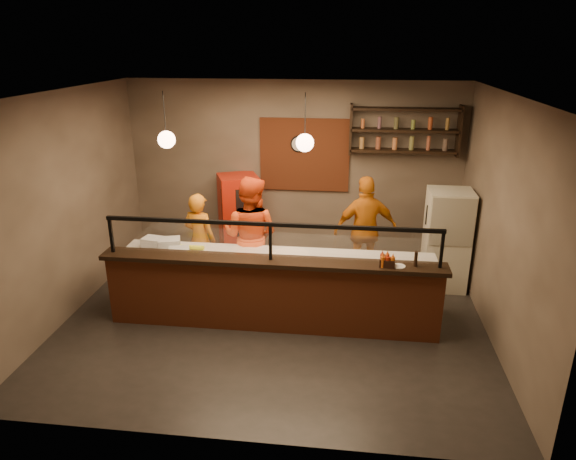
# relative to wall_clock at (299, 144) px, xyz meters

# --- Properties ---
(floor) EXTENTS (6.00, 6.00, 0.00)m
(floor) POSITION_rel_wall_clock_xyz_m (-0.10, -2.46, -2.10)
(floor) COLOR black
(floor) RESTS_ON ground
(ceiling) EXTENTS (6.00, 6.00, 0.00)m
(ceiling) POSITION_rel_wall_clock_xyz_m (-0.10, -2.46, 1.10)
(ceiling) COLOR #3C322E
(ceiling) RESTS_ON wall_back
(wall_back) EXTENTS (6.00, 0.00, 6.00)m
(wall_back) POSITION_rel_wall_clock_xyz_m (-0.10, 0.04, -0.50)
(wall_back) COLOR #766656
(wall_back) RESTS_ON floor
(wall_left) EXTENTS (0.00, 5.00, 5.00)m
(wall_left) POSITION_rel_wall_clock_xyz_m (-3.10, -2.46, -0.50)
(wall_left) COLOR #766656
(wall_left) RESTS_ON floor
(wall_right) EXTENTS (0.00, 5.00, 5.00)m
(wall_right) POSITION_rel_wall_clock_xyz_m (2.90, -2.46, -0.50)
(wall_right) COLOR #766656
(wall_right) RESTS_ON floor
(wall_front) EXTENTS (6.00, 0.00, 6.00)m
(wall_front) POSITION_rel_wall_clock_xyz_m (-0.10, -4.96, -0.50)
(wall_front) COLOR #766656
(wall_front) RESTS_ON floor
(brick_patch) EXTENTS (1.60, 0.04, 1.30)m
(brick_patch) POSITION_rel_wall_clock_xyz_m (0.10, 0.01, -0.20)
(brick_patch) COLOR brown
(brick_patch) RESTS_ON wall_back
(service_counter) EXTENTS (4.60, 0.25, 1.00)m
(service_counter) POSITION_rel_wall_clock_xyz_m (-0.10, -2.76, -1.60)
(service_counter) COLOR brown
(service_counter) RESTS_ON floor
(counter_ledge) EXTENTS (4.70, 0.37, 0.06)m
(counter_ledge) POSITION_rel_wall_clock_xyz_m (-0.10, -2.76, -1.07)
(counter_ledge) COLOR black
(counter_ledge) RESTS_ON service_counter
(worktop_cabinet) EXTENTS (4.60, 0.75, 0.85)m
(worktop_cabinet) POSITION_rel_wall_clock_xyz_m (-0.10, -2.26, -1.68)
(worktop_cabinet) COLOR gray
(worktop_cabinet) RESTS_ON floor
(worktop) EXTENTS (4.60, 0.75, 0.05)m
(worktop) POSITION_rel_wall_clock_xyz_m (-0.10, -2.26, -1.23)
(worktop) COLOR beige
(worktop) RESTS_ON worktop_cabinet
(sneeze_guard) EXTENTS (4.50, 0.05, 0.52)m
(sneeze_guard) POSITION_rel_wall_clock_xyz_m (-0.10, -2.76, -0.73)
(sneeze_guard) COLOR white
(sneeze_guard) RESTS_ON counter_ledge
(wall_shelving) EXTENTS (1.84, 0.28, 0.85)m
(wall_shelving) POSITION_rel_wall_clock_xyz_m (1.80, -0.14, 0.30)
(wall_shelving) COLOR black
(wall_shelving) RESTS_ON wall_back
(wall_clock) EXTENTS (0.30, 0.04, 0.30)m
(wall_clock) POSITION_rel_wall_clock_xyz_m (0.00, 0.00, 0.00)
(wall_clock) COLOR black
(wall_clock) RESTS_ON wall_back
(pendant_left) EXTENTS (0.24, 0.24, 0.77)m
(pendant_left) POSITION_rel_wall_clock_xyz_m (-1.60, -2.26, 0.45)
(pendant_left) COLOR black
(pendant_left) RESTS_ON ceiling
(pendant_right) EXTENTS (0.24, 0.24, 0.77)m
(pendant_right) POSITION_rel_wall_clock_xyz_m (0.30, -2.26, 0.45)
(pendant_right) COLOR black
(pendant_right) RESTS_ON ceiling
(cook_left) EXTENTS (0.65, 0.52, 1.56)m
(cook_left) POSITION_rel_wall_clock_xyz_m (-1.46, -1.49, -1.32)
(cook_left) COLOR orange
(cook_left) RESTS_ON floor
(cook_mid) EXTENTS (1.07, 0.91, 1.91)m
(cook_mid) POSITION_rel_wall_clock_xyz_m (-0.59, -1.65, -1.15)
(cook_mid) COLOR #EB4916
(cook_mid) RESTS_ON floor
(cook_right) EXTENTS (1.13, 0.68, 1.80)m
(cook_right) POSITION_rel_wall_clock_xyz_m (1.21, -1.01, -1.20)
(cook_right) COLOR orange
(cook_right) RESTS_ON floor
(fridge) EXTENTS (0.69, 0.64, 1.63)m
(fridge) POSITION_rel_wall_clock_xyz_m (2.50, -1.10, -1.28)
(fridge) COLOR beige
(fridge) RESTS_ON floor
(red_cooler) EXTENTS (0.86, 0.83, 1.57)m
(red_cooler) POSITION_rel_wall_clock_xyz_m (-1.06, -0.31, -1.31)
(red_cooler) COLOR #AF1C0B
(red_cooler) RESTS_ON floor
(pizza_dough) EXTENTS (0.69, 0.69, 0.01)m
(pizza_dough) POSITION_rel_wall_clock_xyz_m (0.11, -2.20, -1.19)
(pizza_dough) COLOR silver
(pizza_dough) RESTS_ON worktop
(prep_tub_a) EXTENTS (0.38, 0.33, 0.16)m
(prep_tub_a) POSITION_rel_wall_clock_xyz_m (-1.72, -2.19, -1.12)
(prep_tub_a) COLOR silver
(prep_tub_a) RESTS_ON worktop
(prep_tub_b) EXTENTS (0.33, 0.28, 0.15)m
(prep_tub_b) POSITION_rel_wall_clock_xyz_m (-1.99, -2.14, -1.13)
(prep_tub_b) COLOR silver
(prep_tub_b) RESTS_ON worktop
(prep_tub_c) EXTENTS (0.35, 0.31, 0.15)m
(prep_tub_c) POSITION_rel_wall_clock_xyz_m (-1.46, -2.49, -1.13)
(prep_tub_c) COLOR silver
(prep_tub_c) RESTS_ON worktop
(rolling_pin) EXTENTS (0.39, 0.07, 0.07)m
(rolling_pin) POSITION_rel_wall_clock_xyz_m (-1.39, -2.17, -1.17)
(rolling_pin) COLOR yellow
(rolling_pin) RESTS_ON worktop
(condiment_caddy) EXTENTS (0.21, 0.17, 0.11)m
(condiment_caddy) POSITION_rel_wall_clock_xyz_m (1.44, -2.80, -0.99)
(condiment_caddy) COLOR black
(condiment_caddy) RESTS_ON counter_ledge
(pepper_mill) EXTENTS (0.06, 0.06, 0.20)m
(pepper_mill) POSITION_rel_wall_clock_xyz_m (1.81, -2.75, -0.94)
(pepper_mill) COLOR black
(pepper_mill) RESTS_ON counter_ledge
(small_plate) EXTENTS (0.22, 0.22, 0.01)m
(small_plate) POSITION_rel_wall_clock_xyz_m (1.59, -2.79, -1.03)
(small_plate) COLOR silver
(small_plate) RESTS_ON counter_ledge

